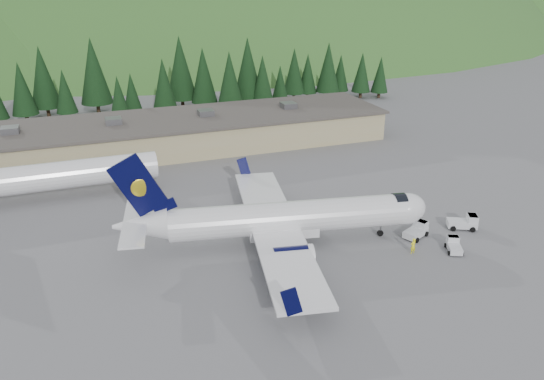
% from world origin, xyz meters
% --- Properties ---
extents(ground, '(600.00, 600.00, 0.00)m').
position_xyz_m(ground, '(0.00, 0.00, 0.00)').
color(ground, '#58585D').
extents(airliner, '(34.05, 32.14, 11.33)m').
position_xyz_m(airliner, '(-0.98, 0.19, 3.02)').
color(airliner, white).
rests_on(airliner, ground).
extents(second_airliner, '(27.50, 11.00, 10.05)m').
position_xyz_m(second_airliner, '(-24.92, 22.00, 3.32)').
color(second_airliner, white).
rests_on(second_airliner, ground).
extents(baggage_tug_a, '(3.48, 2.85, 1.66)m').
position_xyz_m(baggage_tug_a, '(13.91, -3.37, 0.74)').
color(baggage_tug_a, silver).
rests_on(baggage_tug_a, ground).
extents(baggage_tug_b, '(3.65, 3.04, 1.74)m').
position_xyz_m(baggage_tug_b, '(20.24, -3.64, 0.78)').
color(baggage_tug_b, silver).
rests_on(baggage_tug_b, ground).
extents(baggage_tug_c, '(2.36, 2.89, 1.38)m').
position_xyz_m(baggage_tug_c, '(15.69, -7.54, 0.62)').
color(baggage_tug_c, silver).
rests_on(baggage_tug_c, ground).
extents(terminal_building, '(71.00, 17.00, 6.10)m').
position_xyz_m(terminal_building, '(-5.01, 38.00, 2.62)').
color(terminal_building, tan).
rests_on(terminal_building, ground).
extents(ramp_worker, '(0.71, 0.53, 1.77)m').
position_xyz_m(ramp_worker, '(11.21, -6.55, 0.88)').
color(ramp_worker, '#FFF71B').
rests_on(ramp_worker, ground).
extents(tree_line, '(111.09, 17.81, 14.24)m').
position_xyz_m(tree_line, '(-10.58, 62.30, 7.43)').
color(tree_line, black).
rests_on(tree_line, ground).
extents(hills, '(614.00, 330.00, 300.00)m').
position_xyz_m(hills, '(53.34, 207.38, -82.80)').
color(hills, '#2C5B21').
rests_on(hills, ground).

